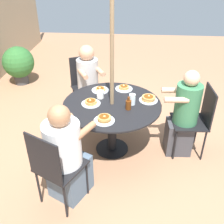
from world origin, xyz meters
The scene contains 18 objects.
ground_plane centered at (0.00, 0.00, 0.00)m, with size 12.00×12.00×0.00m, color #9E7051.
patio_table centered at (0.00, 0.00, 0.59)m, with size 1.24×1.24×0.73m.
umbrella_pole centered at (0.00, 0.00, 1.06)m, with size 0.05×0.05×2.12m, color #846B4C.
patio_chair_north centered at (-0.97, 0.50, 0.55)m, with size 0.58×0.58×0.96m.
diner_north centered at (-0.81, 0.41, 0.53)m, with size 0.59×0.54×1.16m.
patio_chair_east centered at (0.05, -1.09, 0.55)m, with size 0.45×0.45×0.96m.
diner_east centered at (0.05, -0.92, 0.55)m, with size 0.34×0.48×1.19m.
patio_chair_south centered at (0.96, 0.52, 0.55)m, with size 0.58×0.58×0.96m.
diner_south centered at (0.81, 0.43, 0.56)m, with size 0.55×0.49×1.21m.
pancake_plate_a centered at (-0.41, 0.05, 0.76)m, with size 0.24×0.24×0.07m.
pancake_plate_b centered at (-0.03, 0.26, 0.75)m, with size 0.24×0.24×0.06m.
pancake_plate_c centered at (0.41, -0.13, 0.75)m, with size 0.24×0.24×0.06m.
pancake_plate_d centered at (0.11, -0.46, 0.76)m, with size 0.24×0.24×0.07m.
pancake_plate_e centered at (0.34, 0.19, 0.74)m, with size 0.24×0.24×0.05m.
syrup_bottle centered at (-0.12, -0.21, 0.79)m, with size 0.09×0.07×0.17m.
coffee_cup centered at (0.13, 0.16, 0.78)m, with size 0.09×0.09×0.10m.
drinking_glass_a centered at (0.00, -0.25, 0.80)m, with size 0.08×0.08×0.14m, color silver.
potted_shrub centered at (2.00, 2.06, 0.44)m, with size 0.63×0.63×0.77m.
Camera 1 is at (-2.85, -0.23, 2.36)m, focal length 42.00 mm.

